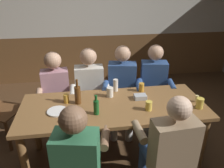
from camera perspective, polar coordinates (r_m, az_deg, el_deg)
name	(u,v)px	position (r m, az deg, el deg)	size (l,w,h in m)	color
ground_plane	(112,152)	(3.00, -0.01, -17.10)	(7.43, 7.43, 0.00)	#4C331E
back_wall_upper	(94,1)	(4.68, -4.66, 20.56)	(6.19, 0.12, 1.36)	silver
back_wall_wainscot	(96,57)	(4.91, -4.19, 6.91)	(6.19, 0.12, 0.97)	brown
dining_table	(113,113)	(2.50, 0.38, -7.54)	(2.04, 0.81, 0.77)	brown
person_0	(56,92)	(3.05, -14.20, -2.11)	(0.52, 0.54, 1.20)	#B78493
person_1	(90,89)	(3.03, -5.74, -1.30)	(0.53, 0.53, 1.23)	silver
person_2	(122,87)	(3.07, 2.60, -0.65)	(0.56, 0.57, 1.24)	#2D4C84
person_3	(154,84)	(3.19, 10.73, -0.13)	(0.54, 0.56, 1.24)	#2D4C84
person_4	(79,157)	(1.99, -8.58, -18.11)	(0.54, 0.58, 1.20)	#33724C
person_5	(168,147)	(2.12, 14.31, -15.55)	(0.55, 0.55, 1.22)	#997F60
table_candle	(197,99)	(2.67, 21.05, -3.55)	(0.04, 0.04, 0.08)	#F9E08C
condiment_caddy	(140,97)	(2.58, 7.32, -3.30)	(0.14, 0.10, 0.05)	#B2B7BC
plate_0	(57,111)	(2.40, -13.95, -6.85)	(0.21, 0.21, 0.01)	white
bottle_0	(96,107)	(2.26, -4.09, -5.86)	(0.06, 0.06, 0.22)	#195923
bottle_1	(78,95)	(2.46, -8.87, -2.71)	(0.07, 0.07, 0.29)	#593314
pint_glass_0	(66,99)	(2.52, -11.73, -3.69)	(0.06, 0.06, 0.10)	gold
pint_glass_1	(141,87)	(2.75, 7.61, -0.83)	(0.07, 0.07, 0.11)	gold
pint_glass_2	(77,118)	(2.14, -9.09, -8.67)	(0.06, 0.06, 0.13)	gold
pint_glass_3	(149,106)	(2.37, 9.46, -5.56)	(0.07, 0.07, 0.10)	#E5C64C
pint_glass_4	(200,103)	(2.55, 21.72, -4.63)	(0.08, 0.08, 0.12)	#E5C64C
pint_glass_5	(110,92)	(2.60, -0.54, -2.10)	(0.08, 0.08, 0.12)	white
pint_glass_6	(116,85)	(2.72, 0.92, -0.31)	(0.06, 0.06, 0.15)	white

